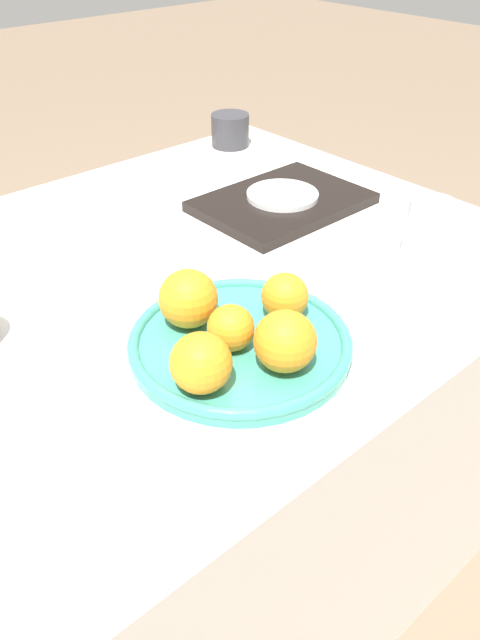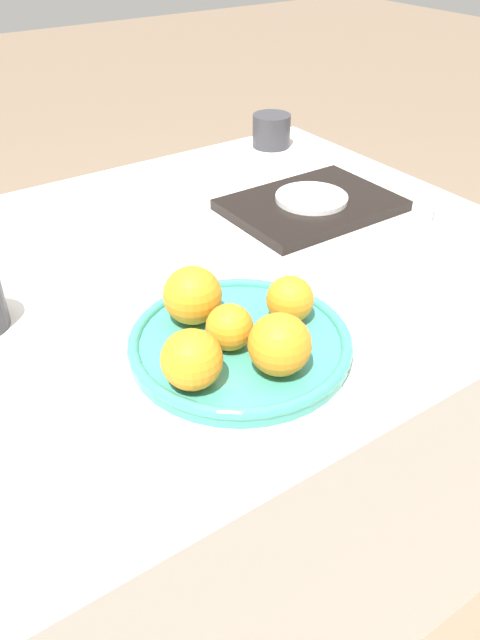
% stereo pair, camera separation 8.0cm
% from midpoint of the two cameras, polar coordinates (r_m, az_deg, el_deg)
% --- Properties ---
extents(ground_plane, '(12.00, 12.00, 0.00)m').
position_cam_midpoint_polar(ground_plane, '(1.51, -5.39, -18.73)').
color(ground_plane, '#7A6651').
extents(table, '(1.12, 0.91, 0.71)m').
position_cam_midpoint_polar(table, '(1.25, -6.27, -9.12)').
color(table, silver).
rests_on(table, ground_plane).
extents(fruit_platter, '(0.30, 0.30, 0.03)m').
position_cam_midpoint_polar(fruit_platter, '(0.82, -2.79, -2.19)').
color(fruit_platter, teal).
rests_on(fruit_platter, table).
extents(orange_0, '(0.08, 0.08, 0.08)m').
position_cam_midpoint_polar(orange_0, '(0.84, -7.51, 1.85)').
color(orange_0, orange).
rests_on(orange_0, fruit_platter).
extents(orange_1, '(0.06, 0.06, 0.06)m').
position_cam_midpoint_polar(orange_1, '(0.79, -3.75, -0.83)').
color(orange_1, orange).
rests_on(orange_1, fruit_platter).
extents(orange_2, '(0.08, 0.08, 0.08)m').
position_cam_midpoint_polar(orange_2, '(0.75, 1.12, -2.07)').
color(orange_2, orange).
rests_on(orange_2, fruit_platter).
extents(orange_3, '(0.07, 0.07, 0.07)m').
position_cam_midpoint_polar(orange_3, '(0.85, 1.50, 2.13)').
color(orange_3, orange).
rests_on(orange_3, fruit_platter).
extents(orange_4, '(0.07, 0.07, 0.07)m').
position_cam_midpoint_polar(orange_4, '(0.73, -6.75, -4.04)').
color(orange_4, orange).
rests_on(orange_4, fruit_platter).
extents(water_glass, '(0.07, 0.07, 0.10)m').
position_cam_midpoint_polar(water_glass, '(1.04, 14.72, 7.79)').
color(water_glass, silver).
rests_on(water_glass, table).
extents(serving_tray, '(0.31, 0.22, 0.02)m').
position_cam_midpoint_polar(serving_tray, '(1.21, 1.96, 10.66)').
color(serving_tray, black).
rests_on(serving_tray, table).
extents(side_plate, '(0.14, 0.14, 0.01)m').
position_cam_midpoint_polar(side_plate, '(1.21, 1.98, 11.30)').
color(side_plate, white).
rests_on(side_plate, serving_tray).
extents(cup_1, '(0.09, 0.09, 0.07)m').
position_cam_midpoint_polar(cup_1, '(1.52, -2.48, 16.92)').
color(cup_1, '#333338').
rests_on(cup_1, table).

